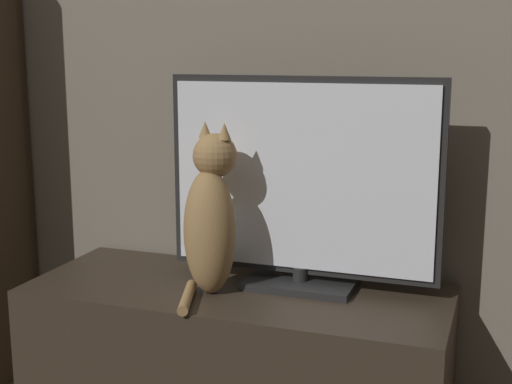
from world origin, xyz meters
TOP-DOWN VIEW (x-y plane):
  - tv_stand at (0.00, 0.94)m, footprint 1.17×0.47m
  - tv at (0.16, 1.02)m, footprint 0.76×0.18m
  - cat at (-0.05, 0.89)m, footprint 0.18×0.29m

SIDE VIEW (x-z plane):
  - tv_stand at x=0.00m, z-range 0.00..0.46m
  - cat at x=-0.05m, z-range 0.43..0.90m
  - tv at x=0.16m, z-range 0.45..1.04m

